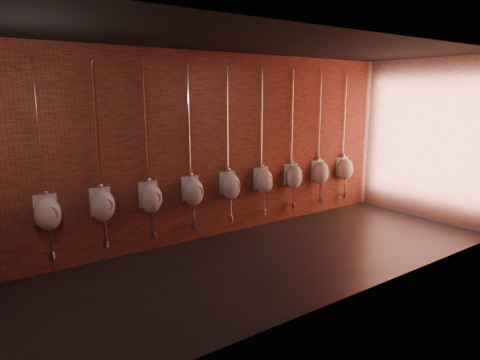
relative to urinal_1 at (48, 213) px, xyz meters
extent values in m
plane|color=black|center=(2.70, -1.38, -0.91)|extent=(8.50, 8.50, 0.00)
cube|color=black|center=(2.70, -1.38, 2.29)|extent=(8.50, 3.00, 0.04)
cube|color=#974936|center=(2.70, 0.12, 0.69)|extent=(8.50, 0.04, 3.20)
cube|color=#974936|center=(2.70, -2.88, 0.69)|extent=(8.50, 0.04, 3.20)
cube|color=#974936|center=(6.95, -1.38, 0.69)|extent=(0.04, 3.00, 3.20)
ellipsoid|color=white|center=(0.00, -0.01, -0.02)|extent=(0.41, 0.37, 0.47)
cube|color=white|center=(0.00, 0.10, 0.03)|extent=(0.31, 0.09, 0.42)
cylinder|color=#9C9C9C|center=(0.00, -0.13, 0.01)|extent=(0.21, 0.06, 0.21)
cylinder|color=silver|center=(0.00, 0.08, 1.13)|extent=(0.02, 0.02, 1.83)
sphere|color=silver|center=(0.00, 0.07, 0.27)|extent=(0.08, 0.08, 0.08)
cylinder|color=silver|center=(0.00, 0.08, 2.04)|extent=(0.06, 0.06, 0.01)
cylinder|color=silver|center=(0.00, -0.01, -0.37)|extent=(0.03, 0.03, 0.35)
cylinder|color=silver|center=(0.00, -0.01, -0.61)|extent=(0.08, 0.08, 0.11)
cylinder|color=silver|center=(0.00, 0.07, -0.61)|extent=(0.03, 0.16, 0.03)
ellipsoid|color=white|center=(0.76, -0.01, -0.02)|extent=(0.41, 0.37, 0.47)
cube|color=white|center=(0.76, 0.10, 0.03)|extent=(0.31, 0.09, 0.42)
cylinder|color=#9C9C9C|center=(0.76, -0.13, 0.01)|extent=(0.21, 0.06, 0.21)
cylinder|color=silver|center=(0.76, 0.08, 1.13)|extent=(0.02, 0.02, 1.83)
sphere|color=silver|center=(0.76, 0.07, 0.27)|extent=(0.08, 0.08, 0.08)
cylinder|color=silver|center=(0.76, 0.08, 2.04)|extent=(0.06, 0.06, 0.01)
cylinder|color=silver|center=(0.76, -0.01, -0.37)|extent=(0.03, 0.03, 0.35)
cylinder|color=silver|center=(0.76, -0.01, -0.61)|extent=(0.08, 0.08, 0.11)
cylinder|color=silver|center=(0.76, 0.07, -0.61)|extent=(0.03, 0.16, 0.03)
ellipsoid|color=white|center=(1.52, -0.01, -0.02)|extent=(0.41, 0.37, 0.47)
cube|color=white|center=(1.52, 0.10, 0.03)|extent=(0.31, 0.09, 0.42)
cylinder|color=#9C9C9C|center=(1.52, -0.13, 0.01)|extent=(0.21, 0.06, 0.21)
cylinder|color=silver|center=(1.52, 0.08, 1.13)|extent=(0.02, 0.02, 1.83)
sphere|color=silver|center=(1.52, 0.07, 0.27)|extent=(0.08, 0.08, 0.08)
cylinder|color=silver|center=(1.52, 0.08, 2.04)|extent=(0.06, 0.06, 0.01)
cylinder|color=silver|center=(1.52, -0.01, -0.37)|extent=(0.03, 0.03, 0.35)
cylinder|color=silver|center=(1.52, -0.01, -0.61)|extent=(0.08, 0.08, 0.11)
cylinder|color=silver|center=(1.52, 0.07, -0.61)|extent=(0.03, 0.16, 0.03)
ellipsoid|color=white|center=(2.28, -0.01, -0.02)|extent=(0.41, 0.37, 0.47)
cube|color=white|center=(2.28, 0.10, 0.03)|extent=(0.31, 0.09, 0.42)
cylinder|color=#9C9C9C|center=(2.28, -0.13, 0.01)|extent=(0.21, 0.06, 0.21)
cylinder|color=silver|center=(2.28, 0.08, 1.13)|extent=(0.02, 0.02, 1.83)
sphere|color=silver|center=(2.28, 0.07, 0.27)|extent=(0.08, 0.08, 0.08)
cylinder|color=silver|center=(2.28, 0.08, 2.04)|extent=(0.06, 0.06, 0.01)
cylinder|color=silver|center=(2.28, -0.01, -0.37)|extent=(0.03, 0.03, 0.35)
cylinder|color=silver|center=(2.28, -0.01, -0.61)|extent=(0.08, 0.08, 0.11)
cylinder|color=silver|center=(2.28, 0.07, -0.61)|extent=(0.03, 0.16, 0.03)
ellipsoid|color=white|center=(3.04, -0.01, -0.02)|extent=(0.41, 0.37, 0.47)
cube|color=white|center=(3.04, 0.10, 0.03)|extent=(0.31, 0.09, 0.42)
cylinder|color=#9C9C9C|center=(3.04, -0.13, 0.01)|extent=(0.21, 0.06, 0.21)
cylinder|color=silver|center=(3.04, 0.08, 1.13)|extent=(0.02, 0.02, 1.83)
sphere|color=silver|center=(3.04, 0.07, 0.27)|extent=(0.08, 0.08, 0.08)
cylinder|color=silver|center=(3.04, 0.08, 2.04)|extent=(0.06, 0.06, 0.01)
cylinder|color=silver|center=(3.04, -0.01, -0.37)|extent=(0.03, 0.03, 0.35)
cylinder|color=silver|center=(3.04, -0.01, -0.61)|extent=(0.08, 0.08, 0.11)
cylinder|color=silver|center=(3.04, 0.07, -0.61)|extent=(0.03, 0.16, 0.03)
ellipsoid|color=white|center=(3.80, -0.01, -0.02)|extent=(0.41, 0.37, 0.47)
cube|color=white|center=(3.80, 0.10, 0.03)|extent=(0.31, 0.09, 0.42)
cylinder|color=#9C9C9C|center=(3.80, -0.13, 0.01)|extent=(0.21, 0.06, 0.21)
cylinder|color=silver|center=(3.80, 0.08, 1.13)|extent=(0.02, 0.02, 1.83)
sphere|color=silver|center=(3.80, 0.07, 0.27)|extent=(0.08, 0.08, 0.08)
cylinder|color=silver|center=(3.80, 0.08, 2.04)|extent=(0.06, 0.06, 0.01)
cylinder|color=silver|center=(3.80, -0.01, -0.37)|extent=(0.03, 0.03, 0.35)
cylinder|color=silver|center=(3.80, -0.01, -0.61)|extent=(0.08, 0.08, 0.11)
cylinder|color=silver|center=(3.80, 0.07, -0.61)|extent=(0.03, 0.16, 0.03)
ellipsoid|color=white|center=(4.56, -0.01, -0.02)|extent=(0.41, 0.37, 0.47)
cube|color=white|center=(4.56, 0.10, 0.03)|extent=(0.31, 0.09, 0.42)
cylinder|color=#9C9C9C|center=(4.56, -0.13, 0.01)|extent=(0.21, 0.06, 0.21)
cylinder|color=silver|center=(4.56, 0.08, 1.13)|extent=(0.02, 0.02, 1.83)
sphere|color=silver|center=(4.56, 0.07, 0.27)|extent=(0.08, 0.08, 0.08)
cylinder|color=silver|center=(4.56, 0.08, 2.04)|extent=(0.06, 0.06, 0.01)
cylinder|color=silver|center=(4.56, -0.01, -0.37)|extent=(0.03, 0.03, 0.35)
cylinder|color=silver|center=(4.56, -0.01, -0.61)|extent=(0.08, 0.08, 0.11)
cylinder|color=silver|center=(4.56, 0.07, -0.61)|extent=(0.03, 0.16, 0.03)
ellipsoid|color=white|center=(5.32, -0.01, -0.02)|extent=(0.41, 0.37, 0.47)
cube|color=white|center=(5.32, 0.10, 0.03)|extent=(0.31, 0.09, 0.42)
cylinder|color=#9C9C9C|center=(5.32, -0.13, 0.01)|extent=(0.21, 0.06, 0.21)
cylinder|color=silver|center=(5.32, 0.08, 1.13)|extent=(0.02, 0.02, 1.83)
sphere|color=silver|center=(5.32, 0.07, 0.27)|extent=(0.08, 0.08, 0.08)
cylinder|color=silver|center=(5.32, 0.08, 2.04)|extent=(0.06, 0.06, 0.01)
cylinder|color=silver|center=(5.32, -0.01, -0.37)|extent=(0.03, 0.03, 0.35)
cylinder|color=silver|center=(5.32, -0.01, -0.61)|extent=(0.08, 0.08, 0.11)
cylinder|color=silver|center=(5.32, 0.07, -0.61)|extent=(0.03, 0.16, 0.03)
ellipsoid|color=white|center=(6.08, -0.01, -0.02)|extent=(0.41, 0.37, 0.47)
cube|color=white|center=(6.08, 0.10, 0.03)|extent=(0.31, 0.09, 0.42)
cylinder|color=#9C9C9C|center=(6.08, -0.13, 0.01)|extent=(0.21, 0.06, 0.21)
cylinder|color=silver|center=(6.08, 0.08, 1.13)|extent=(0.02, 0.02, 1.83)
sphere|color=silver|center=(6.08, 0.07, 0.27)|extent=(0.08, 0.08, 0.08)
cylinder|color=silver|center=(6.08, 0.08, 2.04)|extent=(0.06, 0.06, 0.01)
cylinder|color=silver|center=(6.08, -0.01, -0.37)|extent=(0.03, 0.03, 0.35)
cylinder|color=silver|center=(6.08, -0.01, -0.61)|extent=(0.08, 0.08, 0.11)
cylinder|color=silver|center=(6.08, 0.07, -0.61)|extent=(0.03, 0.16, 0.03)
camera|label=1|loc=(-1.15, -6.13, 1.61)|focal=32.00mm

